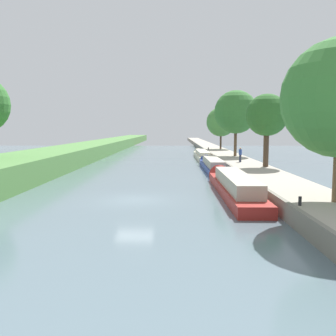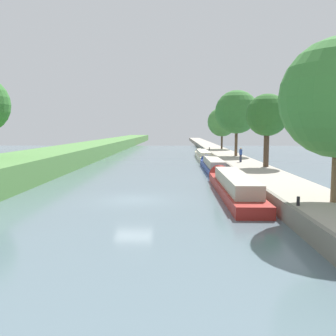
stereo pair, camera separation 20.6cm
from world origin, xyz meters
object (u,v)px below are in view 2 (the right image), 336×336
narrowboat_blue (212,165)px  mooring_bollard_near (298,201)px  mooring_bollard_far (209,149)px  narrowboat_red (232,185)px  narrowboat_cream (203,155)px  person_walking (241,154)px

narrowboat_blue → mooring_bollard_near: 25.33m
mooring_bollard_far → narrowboat_blue: bearing=-94.3°
narrowboat_red → mooring_bollard_near: (1.89, -8.91, 0.54)m
narrowboat_cream → mooring_bollard_near: size_ratio=36.61×
person_walking → mooring_bollard_near: size_ratio=3.69×
person_walking → narrowboat_cream: bearing=100.2°
narrowboat_red → narrowboat_cream: size_ratio=0.99×
narrowboat_red → mooring_bollard_far: bearing=87.3°
person_walking → mooring_bollard_near: 24.25m
narrowboat_cream → person_walking: (3.08, -17.12, 1.28)m
narrowboat_cream → mooring_bollard_far: 7.84m
narrowboat_cream → mooring_bollard_far: (1.75, 7.62, 0.63)m
narrowboat_blue → mooring_bollard_far: mooring_bollard_far is taller
narrowboat_red → mooring_bollard_near: 9.12m
narrowboat_cream → person_walking: bearing=-79.8°
person_walking → mooring_bollard_far: person_walking is taller
mooring_bollard_far → narrowboat_red: bearing=-92.7°
narrowboat_red → mooring_bollard_far: size_ratio=36.26×
mooring_bollard_near → mooring_bollard_far: same height
narrowboat_red → person_walking: size_ratio=9.83×
narrowboat_red → mooring_bollard_far: 40.08m
narrowboat_blue → narrowboat_cream: 16.05m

